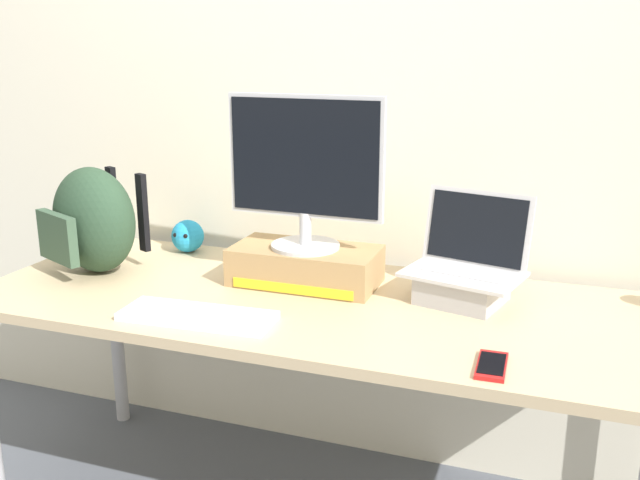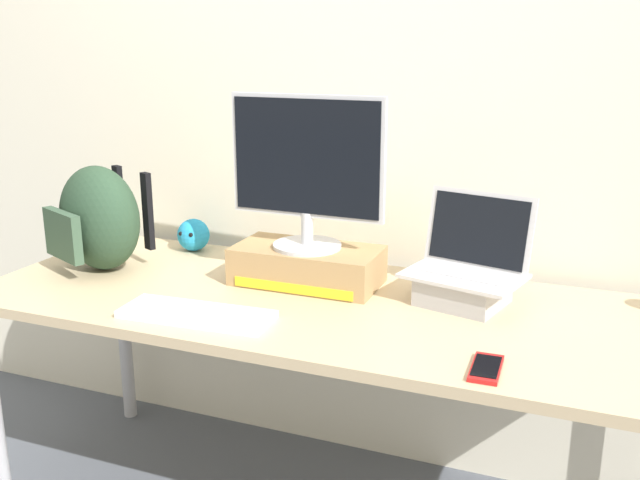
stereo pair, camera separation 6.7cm
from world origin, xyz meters
name	(u,v)px [view 2 (the right image)]	position (x,y,z in m)	size (l,w,h in m)	color
back_wall	(375,93)	(0.00, 0.49, 1.30)	(7.00, 0.10, 2.60)	silver
desk	(320,320)	(0.00, 0.00, 0.68)	(2.04, 0.78, 0.75)	tan
toner_box_yellow	(307,265)	(-0.09, 0.13, 0.80)	(0.44, 0.23, 0.11)	#A88456
desktop_monitor	(307,170)	(-0.09, 0.12, 1.10)	(0.49, 0.21, 0.46)	silver
open_laptop	(465,280)	(0.39, 0.13, 0.81)	(0.36, 0.29, 0.31)	#ADADB2
external_keyboard	(197,314)	(-0.26, -0.25, 0.76)	(0.42, 0.17, 0.02)	white
messenger_backpack	(99,218)	(-0.77, 0.01, 0.91)	(0.40, 0.34, 0.34)	#28422D
cell_phone	(486,368)	(0.52, -0.28, 0.75)	(0.07, 0.15, 0.01)	red
plush_toy	(193,235)	(-0.60, 0.30, 0.80)	(0.11, 0.11, 0.11)	#2393CC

